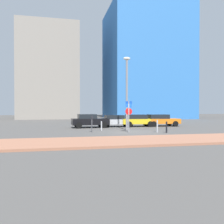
% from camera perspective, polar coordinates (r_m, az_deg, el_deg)
% --- Properties ---
extents(ground_plane, '(120.00, 120.00, 0.00)m').
position_cam_1_polar(ground_plane, '(21.92, 4.69, -4.64)').
color(ground_plane, '#4C4947').
extents(sidewalk_brick, '(40.00, 4.39, 0.14)m').
position_cam_1_polar(sidewalk_brick, '(16.13, 11.26, -6.40)').
color(sidewalk_brick, '#9E664C').
rests_on(sidewalk_brick, ground).
extents(parked_car_black, '(4.06, 2.20, 1.46)m').
position_cam_1_polar(parked_car_black, '(26.75, -5.28, -2.00)').
color(parked_car_black, black).
rests_on(parked_car_black, ground).
extents(parked_car_silver, '(3.97, 1.96, 1.33)m').
position_cam_1_polar(parked_car_silver, '(27.83, 0.93, -2.00)').
color(parked_car_silver, '#B7BABF').
rests_on(parked_car_silver, ground).
extents(parked_car_yellow, '(4.26, 1.91, 1.38)m').
position_cam_1_polar(parked_car_yellow, '(28.34, 6.18, -1.90)').
color(parked_car_yellow, gold).
rests_on(parked_car_yellow, ground).
extents(parked_car_orange, '(4.51, 2.15, 1.38)m').
position_cam_1_polar(parked_car_orange, '(29.26, 11.02, -1.83)').
color(parked_car_orange, orange).
rests_on(parked_car_orange, ground).
extents(parking_sign_post, '(0.60, 0.11, 2.75)m').
position_cam_1_polar(parking_sign_post, '(21.46, 3.92, -0.13)').
color(parking_sign_post, gray).
rests_on(parking_sign_post, ground).
extents(parking_meter, '(0.18, 0.14, 1.45)m').
position_cam_1_polar(parking_meter, '(21.50, -4.72, -2.24)').
color(parking_meter, '#4C4C51').
rests_on(parking_meter, ground).
extents(street_lamp, '(0.70, 0.36, 7.08)m').
position_cam_1_polar(street_lamp, '(23.86, 3.47, 5.81)').
color(street_lamp, gray).
rests_on(street_lamp, ground).
extents(traffic_bollard_near, '(0.12, 0.12, 0.89)m').
position_cam_1_polar(traffic_bollard_near, '(23.05, -2.48, -3.25)').
color(traffic_bollard_near, '#B7B7BC').
rests_on(traffic_bollard_near, ground).
extents(traffic_bollard_mid, '(0.12, 0.12, 1.09)m').
position_cam_1_polar(traffic_bollard_mid, '(21.77, 10.49, -3.26)').
color(traffic_bollard_mid, '#B7B7BC').
rests_on(traffic_bollard_mid, ground).
extents(traffic_bollard_far, '(0.13, 0.13, 0.97)m').
position_cam_1_polar(traffic_bollard_far, '(21.53, 12.59, -3.47)').
color(traffic_bollard_far, black).
rests_on(traffic_bollard_far, ground).
extents(building_colorful_midrise, '(16.38, 15.02, 23.09)m').
position_cam_1_polar(building_colorful_midrise, '(54.39, 7.88, 10.86)').
color(building_colorful_midrise, '#3372BF').
rests_on(building_colorful_midrise, ground).
extents(building_under_construction, '(11.82, 13.80, 18.94)m').
position_cam_1_polar(building_under_construction, '(54.43, -14.42, 8.63)').
color(building_under_construction, gray).
rests_on(building_under_construction, ground).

